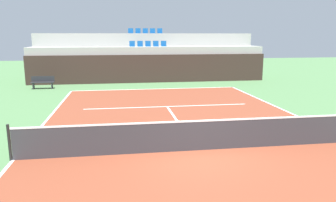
{
  "coord_description": "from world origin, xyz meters",
  "views": [
    {
      "loc": [
        -2.35,
        -9.28,
        3.52
      ],
      "look_at": [
        -0.63,
        2.0,
        1.2
      ],
      "focal_mm": 34.33,
      "sensor_mm": 36.0,
      "label": 1
    }
  ],
  "objects": [
    {
      "name": "ground_plane",
      "position": [
        0.0,
        0.0,
        0.0
      ],
      "size": [
        80.0,
        80.0,
        0.0
      ],
      "primitive_type": "plane",
      "color": "#477042"
    },
    {
      "name": "service_line_far",
      "position": [
        0.0,
        6.4,
        0.01
      ],
      "size": [
        8.26,
        0.1,
        0.0
      ],
      "primitive_type": "cube",
      "color": "white",
      "rests_on": "court_surface"
    },
    {
      "name": "tennis_net",
      "position": [
        0.0,
        0.0,
        0.51
      ],
      "size": [
        11.08,
        0.08,
        1.07
      ],
      "color": "black",
      "rests_on": "court_surface"
    },
    {
      "name": "back_wall",
      "position": [
        0.0,
        15.16,
        1.06
      ],
      "size": [
        18.15,
        0.3,
        2.12
      ],
      "primitive_type": "cube",
      "color": "#33231E",
      "rests_on": "ground_plane"
    },
    {
      "name": "seating_row_lower",
      "position": [
        0.0,
        16.61,
        2.82
      ],
      "size": [
        2.96,
        0.44,
        0.44
      ],
      "color": "#145193",
      "rests_on": "stands_tier_lower"
    },
    {
      "name": "court_surface",
      "position": [
        0.0,
        0.0,
        0.01
      ],
      "size": [
        11.0,
        24.0,
        0.01
      ],
      "primitive_type": "cube",
      "color": "brown",
      "rests_on": "ground_plane"
    },
    {
      "name": "centre_service_line",
      "position": [
        0.0,
        3.2,
        0.01
      ],
      "size": [
        0.1,
        6.4,
        0.0
      ],
      "primitive_type": "cube",
      "color": "white",
      "rests_on": "court_surface"
    },
    {
      "name": "seating_row_upper",
      "position": [
        0.0,
        19.01,
        3.85
      ],
      "size": [
        2.96,
        0.44,
        0.44
      ],
      "color": "#145193",
      "rests_on": "stands_tier_upper"
    },
    {
      "name": "stands_tier_lower",
      "position": [
        0.0,
        16.51,
        1.35
      ],
      "size": [
        18.15,
        2.4,
        2.7
      ],
      "primitive_type": "cube",
      "color": "#9E9E99",
      "rests_on": "ground_plane"
    },
    {
      "name": "sideline_left",
      "position": [
        -5.45,
        0.0,
        0.01
      ],
      "size": [
        0.1,
        24.0,
        0.0
      ],
      "primitive_type": "cube",
      "color": "white",
      "rests_on": "court_surface"
    },
    {
      "name": "stands_tier_upper",
      "position": [
        0.0,
        18.91,
        1.86
      ],
      "size": [
        18.15,
        2.4,
        3.73
      ],
      "primitive_type": "cube",
      "color": "#9E9E99",
      "rests_on": "ground_plane"
    },
    {
      "name": "baseline_far",
      "position": [
        0.0,
        11.95,
        0.01
      ],
      "size": [
        11.0,
        0.1,
        0.0
      ],
      "primitive_type": "cube",
      "color": "white",
      "rests_on": "court_surface"
    },
    {
      "name": "player_bench",
      "position": [
        -7.48,
        13.27,
        0.51
      ],
      "size": [
        1.5,
        0.4,
        0.85
      ],
      "color": "#232328",
      "rests_on": "ground_plane"
    }
  ]
}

